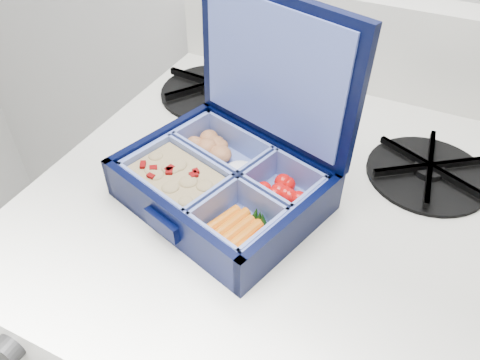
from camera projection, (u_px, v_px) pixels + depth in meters
The scene contains 4 objects.
bento_box at pixel (222, 185), 0.58m from camera, with size 0.23×0.18×0.06m, color black, non-canonical shape.
burner_grate at pixel (429, 169), 0.62m from camera, with size 0.16×0.16×0.02m, color black.
burner_grate_rear at pixel (214, 88), 0.78m from camera, with size 0.18×0.18×0.02m, color black.
fork at pixel (294, 145), 0.68m from camera, with size 0.03×0.19×0.01m, color #B7B7BC, non-canonical shape.
Camera 1 is at (-0.54, 1.21, 1.39)m, focal length 35.00 mm.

